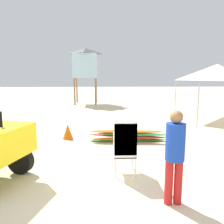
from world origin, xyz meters
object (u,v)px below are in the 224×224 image
at_px(surfboard_pile, 128,136).
at_px(lifeguard_near_center, 175,152).
at_px(stacked_plastic_chairs, 125,143).
at_px(lifeguard_tower, 85,63).
at_px(popup_canopy, 217,72).
at_px(traffic_cone_near, 68,132).

height_order(surfboard_pile, lifeguard_near_center, lifeguard_near_center).
bearing_deg(lifeguard_near_center, stacked_plastic_chairs, 122.12).
height_order(surfboard_pile, lifeguard_tower, lifeguard_tower).
bearing_deg(surfboard_pile, popup_canopy, 36.97).
height_order(stacked_plastic_chairs, popup_canopy, popup_canopy).
xyz_separation_m(surfboard_pile, lifeguard_tower, (-2.12, 10.37, 2.93)).
bearing_deg(popup_canopy, traffic_cone_near, -155.60).
bearing_deg(stacked_plastic_chairs, traffic_cone_near, 119.60).
height_order(stacked_plastic_chairs, lifeguard_near_center, lifeguard_near_center).
xyz_separation_m(popup_canopy, lifeguard_tower, (-6.80, 6.85, 0.79)).
bearing_deg(popup_canopy, stacked_plastic_chairs, -129.86).
relative_size(popup_canopy, traffic_cone_near, 5.88).
bearing_deg(surfboard_pile, stacked_plastic_chairs, -98.19).
bearing_deg(popup_canopy, lifeguard_near_center, -121.10).
bearing_deg(lifeguard_near_center, lifeguard_tower, 100.01).
bearing_deg(traffic_cone_near, surfboard_pile, -12.76).
height_order(stacked_plastic_chairs, surfboard_pile, stacked_plastic_chairs).
distance_m(surfboard_pile, popup_canopy, 6.23).
bearing_deg(stacked_plastic_chairs, lifeguard_tower, 97.79).
bearing_deg(traffic_cone_near, lifeguard_near_center, -59.69).
distance_m(popup_canopy, traffic_cone_near, 7.68).
relative_size(stacked_plastic_chairs, lifeguard_tower, 0.30).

